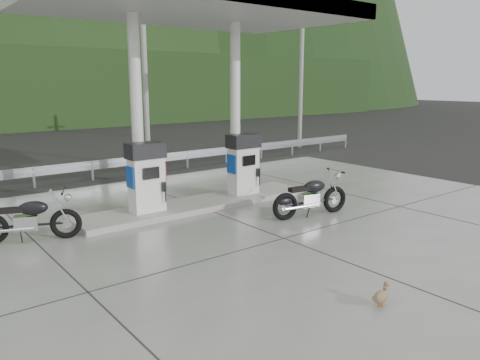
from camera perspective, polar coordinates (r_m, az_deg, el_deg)
ground at (r=11.40m, az=1.91°, el=-5.93°), size 160.00×160.00×0.00m
forecourt_apron at (r=11.40m, az=1.91°, el=-5.89°), size 18.00×14.00×0.02m
pump_island at (r=13.31m, az=-5.00°, el=-2.93°), size 7.00×1.40×0.15m
gas_pump_left at (r=12.32m, az=-11.33°, el=0.33°), size 0.95×0.55×1.80m
gas_pump_right at (r=14.01m, az=0.42°, el=1.94°), size 0.95×0.55×1.80m
canopy_column_left at (r=12.47m, az=-12.47°, el=7.85°), size 0.30×0.30×5.00m
canopy_column_right at (r=14.14m, az=-0.59°, el=8.56°), size 0.30×0.30×5.00m
canopy_roof at (r=13.01m, az=-5.45°, el=20.15°), size 8.50×5.00×0.40m
guardrail at (r=17.96m, az=-14.66°, el=2.59°), size 26.00×0.16×1.42m
road at (r=21.30m, az=-18.33°, el=1.85°), size 60.00×7.00×0.01m
utility_pole_b at (r=19.96m, az=-11.54°, el=13.11°), size 0.22×0.22×8.00m
utility_pole_c at (r=25.31m, az=7.47°, el=12.93°), size 0.22×0.22×8.00m
motorcycle_left at (r=11.34m, az=-24.33°, el=-4.42°), size 2.15×1.40×0.98m
motorcycle_right at (r=12.39m, az=8.61°, el=-2.06°), size 2.25×1.06×1.02m
duck at (r=7.87m, az=16.79°, el=-13.49°), size 0.45×0.19×0.32m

